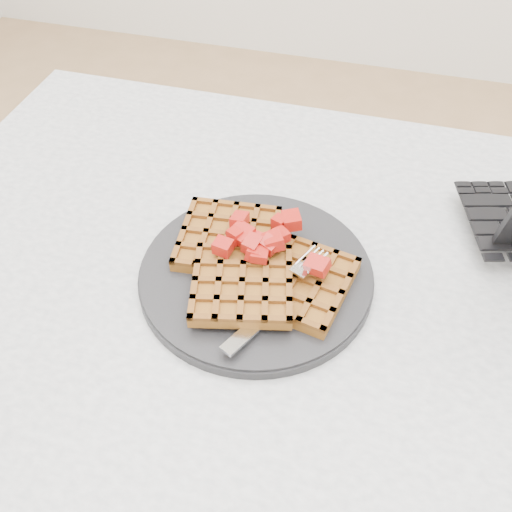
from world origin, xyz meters
name	(u,v)px	position (x,y,z in m)	size (l,w,h in m)	color
table	(339,361)	(0.00, 0.00, 0.64)	(1.20, 0.80, 0.75)	silver
plate	(256,274)	(-0.12, 0.01, 0.76)	(0.28, 0.28, 0.02)	black
waffles	(255,266)	(-0.12, 0.01, 0.78)	(0.23, 0.21, 0.03)	#91591E
strawberry_pile	(256,248)	(-0.12, 0.01, 0.80)	(0.15, 0.15, 0.02)	#8B0300
fork	(283,298)	(-0.07, -0.03, 0.77)	(0.02, 0.18, 0.02)	silver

